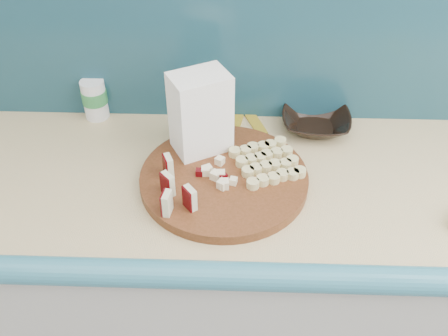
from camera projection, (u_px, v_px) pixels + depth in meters
kitchen_counter at (184, 288)px, 1.53m from camera, size 2.20×0.63×0.91m
backsplash at (180, 32)px, 1.30m from camera, size 2.20×0.02×0.50m
cutting_board at (224, 178)px, 1.22m from camera, size 0.53×0.53×0.03m
apple_wedges at (173, 187)px, 1.13m from camera, size 0.09×0.17×0.06m
apple_chunks at (214, 174)px, 1.20m from camera, size 0.06×0.07×0.02m
banana_slices at (267, 162)px, 1.23m from camera, size 0.19×0.19×0.02m
brown_bowl at (316, 122)px, 1.39m from camera, size 0.20×0.20×0.05m
flour_bag at (201, 117)px, 1.23m from camera, size 0.17×0.15×0.24m
canister at (95, 99)px, 1.41m from camera, size 0.07×0.07×0.12m
banana_peel at (237, 118)px, 1.44m from camera, size 0.20×0.17×0.01m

